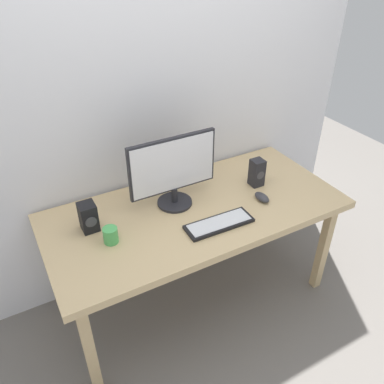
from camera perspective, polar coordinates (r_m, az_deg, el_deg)
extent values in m
plane|color=slate|center=(2.75, 0.49, -14.76)|extent=(6.00, 6.00, 0.00)
cube|color=silver|center=(2.28, -5.05, 19.38)|extent=(2.76, 0.04, 3.00)
cube|color=tan|center=(2.27, 0.57, -2.80)|extent=(1.72, 0.80, 0.04)
cube|color=tan|center=(2.14, -14.69, -21.41)|extent=(0.05, 0.05, 0.69)
cube|color=tan|center=(2.71, 18.58, -7.65)|extent=(0.05, 0.05, 0.69)
cube|color=tan|center=(2.57, -18.77, -10.54)|extent=(0.05, 0.05, 0.69)
cube|color=tan|center=(3.06, 10.36, -0.92)|extent=(0.05, 0.05, 0.69)
cylinder|color=#232328|center=(2.29, -2.53, -1.50)|extent=(0.20, 0.20, 0.02)
cylinder|color=#232328|center=(2.26, -2.56, -0.41)|extent=(0.04, 0.04, 0.09)
cube|color=#232328|center=(2.16, -2.84, 4.03)|extent=(0.52, 0.02, 0.33)
cube|color=white|center=(2.15, -2.67, 3.87)|extent=(0.49, 0.01, 0.30)
cube|color=black|center=(2.13, 3.97, -4.62)|extent=(0.38, 0.14, 0.02)
cube|color=silver|center=(2.12, 3.98, -4.40)|extent=(0.35, 0.12, 0.00)
ellipsoid|color=#333338|center=(2.34, 10.15, -0.76)|extent=(0.06, 0.11, 0.04)
cube|color=#232328|center=(2.45, 9.42, 2.81)|extent=(0.08, 0.08, 0.17)
cylinder|color=#3F3F44|center=(2.42, 9.99, 2.37)|extent=(0.05, 0.00, 0.05)
cube|color=black|center=(2.13, -14.86, -3.53)|extent=(0.09, 0.10, 0.16)
cylinder|color=#3F3F44|center=(2.09, -14.47, -4.28)|extent=(0.06, 0.00, 0.06)
cylinder|color=#4CB259|center=(2.04, -11.77, -6.18)|extent=(0.08, 0.08, 0.09)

